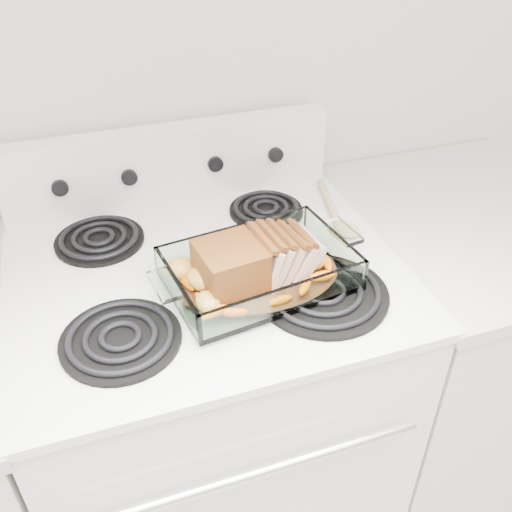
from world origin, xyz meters
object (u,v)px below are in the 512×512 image
object	(u,v)px
electric_range	(214,411)
pork_roast	(248,262)
counter_right	(442,353)
baking_dish	(259,274)

from	to	relation	value
electric_range	pork_roast	xyz separation A→B (m)	(0.06, -0.09, 0.51)
counter_right	pork_roast	bearing A→B (deg)	-171.30
electric_range	counter_right	bearing A→B (deg)	-0.10
counter_right	baking_dish	distance (m)	0.77
counter_right	pork_roast	distance (m)	0.81
baking_dish	counter_right	bearing A→B (deg)	1.29
electric_range	pork_roast	size ratio (longest dim) A/B	4.71
counter_right	baking_dish	world-z (taller)	baking_dish
counter_right	pork_roast	world-z (taller)	pork_roast
electric_range	baking_dish	world-z (taller)	electric_range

